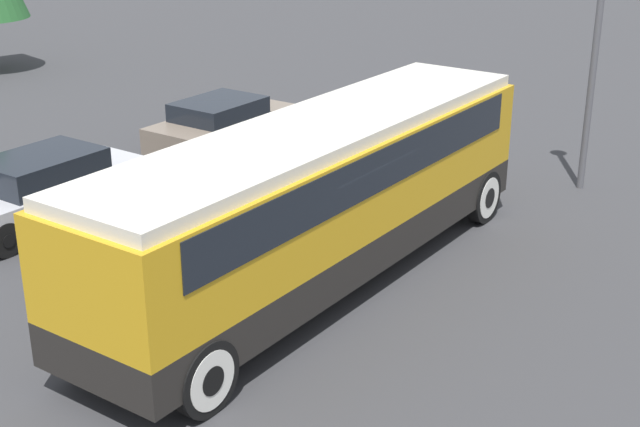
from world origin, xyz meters
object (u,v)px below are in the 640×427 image
parked_car_near (49,187)px  parked_car_mid (223,125)px  lamp_post (598,26)px  tour_bus (323,187)px

parked_car_near → parked_car_mid: parked_car_near is taller
parked_car_near → lamp_post: bearing=-44.9°
lamp_post → parked_car_near: bearing=135.1°
tour_bus → parked_car_near: 6.71m
tour_bus → parked_car_mid: 8.64m
parked_car_mid → lamp_post: bearing=-73.6°
parked_car_mid → lamp_post: 9.85m
tour_bus → parked_car_near: (-0.90, 6.56, -1.10)m
tour_bus → lamp_post: lamp_post is taller
parked_car_mid → tour_bus: bearing=-126.6°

